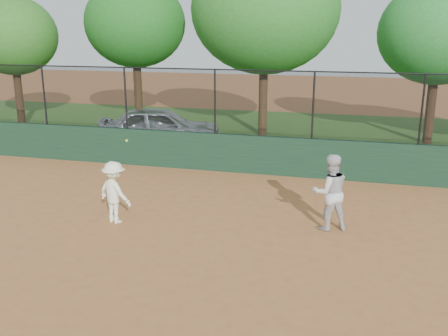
% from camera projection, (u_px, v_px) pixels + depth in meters
% --- Properties ---
extents(ground, '(80.00, 80.00, 0.00)m').
position_uv_depth(ground, '(159.00, 249.00, 10.24)').
color(ground, '#AC6837').
rests_on(ground, ground).
extents(back_wall, '(26.00, 0.20, 1.20)m').
position_uv_depth(back_wall, '(230.00, 153.00, 15.66)').
color(back_wall, '#1A3924').
rests_on(back_wall, ground).
extents(grass_strip, '(36.00, 12.00, 0.01)m').
position_uv_depth(grass_strip, '(265.00, 134.00, 21.40)').
color(grass_strip, '#295219').
rests_on(grass_strip, ground).
extents(parked_car, '(4.93, 3.18, 1.56)m').
position_uv_depth(parked_car, '(160.00, 127.00, 18.76)').
color(parked_car, '#B6BAC0').
rests_on(parked_car, ground).
extents(player_second, '(1.03, 0.94, 1.74)m').
position_uv_depth(player_second, '(330.00, 192.00, 11.08)').
color(player_second, silver).
rests_on(player_second, ground).
extents(player_main, '(1.08, 0.85, 2.06)m').
position_uv_depth(player_main, '(115.00, 192.00, 11.50)').
color(player_main, white).
rests_on(player_main, ground).
extents(fence_assembly, '(26.00, 0.06, 2.00)m').
position_uv_depth(fence_assembly, '(230.00, 101.00, 15.22)').
color(fence_assembly, black).
rests_on(fence_assembly, back_wall).
extents(tree_0, '(3.99, 3.63, 5.79)m').
position_uv_depth(tree_0, '(12.00, 36.00, 21.97)').
color(tree_0, '#432B17').
rests_on(tree_0, ground).
extents(tree_1, '(4.46, 4.05, 6.52)m').
position_uv_depth(tree_1, '(135.00, 24.00, 21.82)').
color(tree_1, '#462F18').
rests_on(tree_1, ground).
extents(tree_2, '(5.95, 5.41, 7.69)m').
position_uv_depth(tree_2, '(265.00, 9.00, 19.81)').
color(tree_2, '#4E331B').
rests_on(tree_2, ground).
extents(tree_3, '(4.47, 4.06, 6.15)m').
position_uv_depth(tree_3, '(439.00, 33.00, 18.57)').
color(tree_3, '#422716').
rests_on(tree_3, ground).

